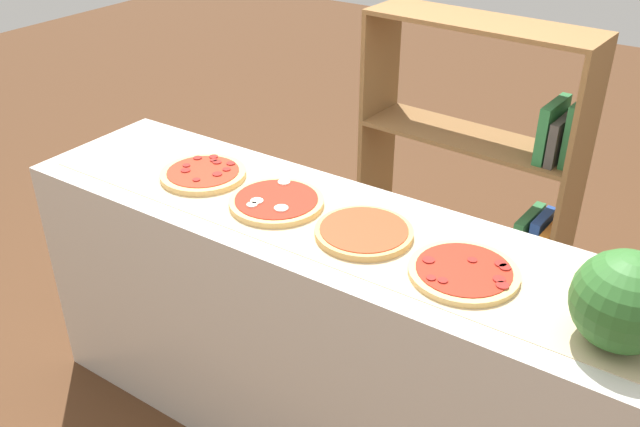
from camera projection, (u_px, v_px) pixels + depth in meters
name	position (u px, v px, depth m)	size (l,w,h in m)	color
ground_plane	(320.00, 427.00, 2.65)	(12.00, 12.00, 0.00)	#4C2D19
counter	(320.00, 333.00, 2.42)	(2.17, 0.57, 0.93)	beige
parchment_paper	(320.00, 219.00, 2.18)	(2.03, 0.42, 0.00)	tan
pizza_pepperoni_0	(203.00, 174.00, 2.43)	(0.30, 0.30, 0.03)	#DBB26B
pizza_mozzarella_1	(276.00, 202.00, 2.26)	(0.31, 0.31, 0.03)	#DBB26B
pizza_plain_2	(364.00, 232.00, 2.09)	(0.30, 0.30, 0.02)	tan
pizza_pepperoni_3	(464.00, 272.00, 1.91)	(0.31, 0.31, 0.02)	#DBB26B
watermelon	(624.00, 301.00, 1.61)	(0.25, 0.25, 0.25)	#2D6628
bookshelf	(486.00, 213.00, 2.84)	(0.90, 0.33, 1.39)	brown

